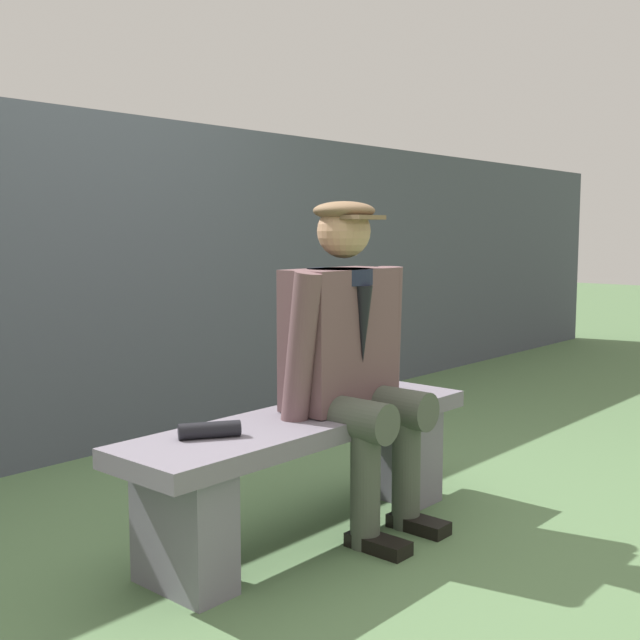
{
  "coord_description": "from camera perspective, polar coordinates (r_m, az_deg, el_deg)",
  "views": [
    {
      "loc": [
        2.13,
        1.94,
        1.14
      ],
      "look_at": [
        -0.08,
        0.0,
        0.81
      ],
      "focal_mm": 44.44,
      "sensor_mm": 36.0,
      "label": 1
    }
  ],
  "objects": [
    {
      "name": "bench",
      "position": [
        3.0,
        -0.98,
        -9.78
      ],
      "size": [
        1.56,
        0.41,
        0.46
      ],
      "color": "slate",
      "rests_on": "ground"
    },
    {
      "name": "seated_man",
      "position": [
        3.02,
        2.21,
        -2.36
      ],
      "size": [
        0.63,
        0.54,
        1.26
      ],
      "color": "brown",
      "rests_on": "ground"
    },
    {
      "name": "stadium_wall",
      "position": [
        4.19,
        -18.13,
        2.39
      ],
      "size": [
        12.0,
        0.24,
        1.75
      ],
      "primitive_type": "cube",
      "color": "#464B57",
      "rests_on": "ground"
    },
    {
      "name": "ground_plane",
      "position": [
        3.1,
        -0.96,
        -15.25
      ],
      "size": [
        30.0,
        30.0,
        0.0
      ],
      "primitive_type": "plane",
      "color": "#55764A"
    },
    {
      "name": "rolled_magazine",
      "position": [
        2.66,
        -7.96,
        -7.84
      ],
      "size": [
        0.2,
        0.16,
        0.05
      ],
      "primitive_type": "cylinder",
      "rotation": [
        0.0,
        1.57,
        -0.57
      ],
      "color": "black",
      "rests_on": "bench"
    }
  ]
}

